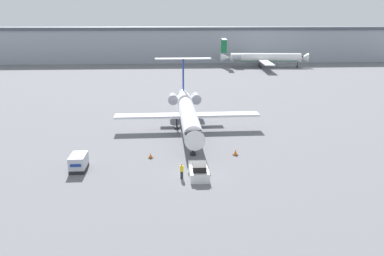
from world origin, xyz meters
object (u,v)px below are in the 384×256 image
object	(u,v)px
luggage_cart	(79,162)
traffic_cone_right	(236,153)
airplane_main	(187,111)
airplane_parked_far_left	(263,58)
worker_near_tug	(182,171)
traffic_cone_left	(151,156)
pushback_tug	(199,171)

from	to	relation	value
luggage_cart	traffic_cone_right	xyz separation A→B (m)	(20.08, 3.84, -0.61)
airplane_main	airplane_parked_far_left	size ratio (longest dim) A/B	0.82
worker_near_tug	traffic_cone_right	bearing A→B (deg)	43.51
worker_near_tug	traffic_cone_left	bearing A→B (deg)	119.66
traffic_cone_right	luggage_cart	bearing A→B (deg)	-169.19
airplane_main	luggage_cart	world-z (taller)	airplane_main
traffic_cone_left	airplane_parked_far_left	distance (m)	99.64
traffic_cone_left	pushback_tug	bearing A→B (deg)	-46.97
pushback_tug	traffic_cone_right	distance (m)	8.71
pushback_tug	traffic_cone_left	world-z (taller)	pushback_tug
airplane_main	worker_near_tug	xyz separation A→B (m)	(-1.68, -19.60, -2.23)
airplane_main	luggage_cart	bearing A→B (deg)	-131.15
airplane_main	traffic_cone_right	xyz separation A→B (m)	(5.90, -12.39, -2.84)
pushback_tug	airplane_main	bearing A→B (deg)	90.97
airplane_main	traffic_cone_left	world-z (taller)	airplane_main
airplane_main	pushback_tug	distance (m)	19.24
airplane_main	worker_near_tug	bearing A→B (deg)	-94.91
pushback_tug	airplane_parked_far_left	world-z (taller)	airplane_parked_far_left
worker_near_tug	traffic_cone_left	distance (m)	7.92
luggage_cart	worker_near_tug	size ratio (longest dim) A/B	1.69
traffic_cone_left	airplane_parked_far_left	xyz separation A→B (m)	(37.89, 92.09, 3.25)
pushback_tug	worker_near_tug	size ratio (longest dim) A/B	2.49
airplane_main	traffic_cone_left	xyz separation A→B (m)	(-5.59, -12.74, -2.89)
luggage_cart	airplane_parked_far_left	size ratio (longest dim) A/B	0.09
worker_near_tug	luggage_cart	bearing A→B (deg)	164.92
worker_near_tug	traffic_cone_left	size ratio (longest dim) A/B	2.72
worker_near_tug	airplane_parked_far_left	size ratio (longest dim) A/B	0.05
airplane_parked_far_left	traffic_cone_left	bearing A→B (deg)	-112.36
luggage_cart	traffic_cone_left	bearing A→B (deg)	22.10
pushback_tug	worker_near_tug	xyz separation A→B (m)	(-2.01, -0.52, 0.31)
pushback_tug	airplane_parked_far_left	distance (m)	103.53
airplane_main	traffic_cone_right	distance (m)	14.02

